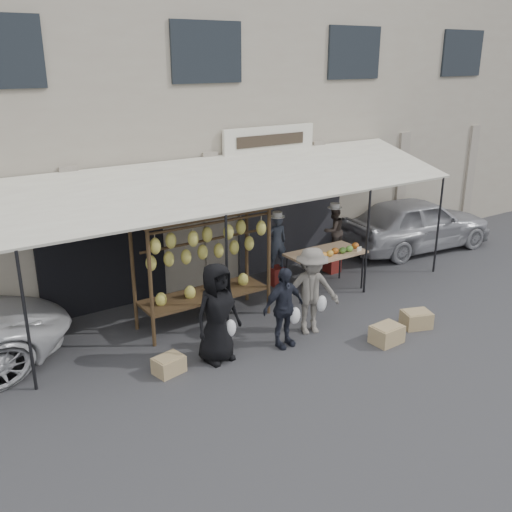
{
  "coord_description": "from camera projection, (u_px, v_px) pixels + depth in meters",
  "views": [
    {
      "loc": [
        -5.92,
        -7.18,
        4.93
      ],
      "look_at": [
        -0.2,
        1.4,
        1.3
      ],
      "focal_mm": 40.0,
      "sensor_mm": 36.0,
      "label": 1
    }
  ],
  "objects": [
    {
      "name": "awning",
      "position": [
        240.0,
        182.0,
        11.31
      ],
      "size": [
        10.0,
        2.35,
        2.92
      ],
      "color": "silver",
      "rests_on": "ground_plane"
    },
    {
      "name": "banana_rack",
      "position": [
        204.0,
        246.0,
        10.67
      ],
      "size": [
        2.6,
        0.9,
        2.24
      ],
      "color": "#4B351D",
      "rests_on": "ground_plane"
    },
    {
      "name": "crate_far",
      "position": [
        169.0,
        365.0,
        9.34
      ],
      "size": [
        0.54,
        0.45,
        0.28
      ],
      "primitive_type": "cube",
      "rotation": [
        0.0,
        0.0,
        0.2
      ],
      "color": "tan",
      "rests_on": "ground_plane"
    },
    {
      "name": "customer_right",
      "position": [
        311.0,
        291.0,
        10.49
      ],
      "size": [
        1.22,
        0.92,
        1.67
      ],
      "primitive_type": "imported",
      "rotation": [
        0.0,
        0.0,
        -0.31
      ],
      "color": "#6A645C",
      "rests_on": "ground_plane"
    },
    {
      "name": "stool_right",
      "position": [
        332.0,
        263.0,
        13.71
      ],
      "size": [
        0.34,
        0.34,
        0.45
      ],
      "primitive_type": "cube",
      "rotation": [
        0.0,
        0.0,
        -0.06
      ],
      "color": "maroon",
      "rests_on": "ground_plane"
    },
    {
      "name": "vendor_right",
      "position": [
        334.0,
        231.0,
        13.44
      ],
      "size": [
        0.59,
        0.47,
        1.17
      ],
      "primitive_type": "imported",
      "rotation": [
        0.0,
        0.0,
        3.19
      ],
      "color": "#463C36",
      "rests_on": "stool_right"
    },
    {
      "name": "ground_plane",
      "position": [
        308.0,
        342.0,
        10.37
      ],
      "size": [
        90.0,
        90.0,
        0.0
      ],
      "primitive_type": "plane",
      "color": "#2D2D30"
    },
    {
      "name": "crate_near_a",
      "position": [
        387.0,
        334.0,
        10.32
      ],
      "size": [
        0.56,
        0.44,
        0.33
      ],
      "primitive_type": "cube",
      "rotation": [
        0.0,
        0.0,
        0.04
      ],
      "color": "tan",
      "rests_on": "ground_plane"
    },
    {
      "name": "stool_left",
      "position": [
        276.0,
        276.0,
        12.93
      ],
      "size": [
        0.33,
        0.33,
        0.42
      ],
      "primitive_type": "cube",
      "rotation": [
        0.0,
        0.0,
        -0.09
      ],
      "color": "maroon",
      "rests_on": "ground_plane"
    },
    {
      "name": "sedan",
      "position": [
        417.0,
        223.0,
        15.19
      ],
      "size": [
        4.38,
        2.16,
        1.44
      ],
      "primitive_type": "imported",
      "rotation": [
        0.0,
        0.0,
        1.46
      ],
      "color": "#99999E",
      "rests_on": "ground_plane"
    },
    {
      "name": "shophouse",
      "position": [
        150.0,
        110.0,
        14.26
      ],
      "size": [
        24.0,
        6.15,
        7.3
      ],
      "color": "#A19986",
      "rests_on": "ground_plane"
    },
    {
      "name": "produce_table",
      "position": [
        327.0,
        254.0,
        12.34
      ],
      "size": [
        1.7,
        0.9,
        1.04
      ],
      "color": "tan",
      "rests_on": "ground_plane"
    },
    {
      "name": "crate_near_b",
      "position": [
        416.0,
        319.0,
        10.92
      ],
      "size": [
        0.63,
        0.55,
        0.31
      ],
      "primitive_type": "cube",
      "rotation": [
        0.0,
        0.0,
        -0.34
      ],
      "color": "tan",
      "rests_on": "ground_plane"
    },
    {
      "name": "vendor_left",
      "position": [
        277.0,
        242.0,
        12.66
      ],
      "size": [
        0.5,
        0.39,
        1.21
      ],
      "primitive_type": "imported",
      "rotation": [
        0.0,
        0.0,
        2.9
      ],
      "color": "#39414F",
      "rests_on": "stool_left"
    },
    {
      "name": "customer_left",
      "position": [
        217.0,
        313.0,
        9.51
      ],
      "size": [
        0.92,
        0.66,
        1.75
      ],
      "primitive_type": "imported",
      "rotation": [
        0.0,
        0.0,
        0.13
      ],
      "color": "black",
      "rests_on": "ground_plane"
    },
    {
      "name": "customer_mid",
      "position": [
        283.0,
        308.0,
        10.03
      ],
      "size": [
        0.89,
        0.41,
        1.49
      ],
      "primitive_type": "imported",
      "rotation": [
        0.0,
        0.0,
        0.06
      ],
      "color": "#21242F",
      "rests_on": "ground_plane"
    }
  ]
}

